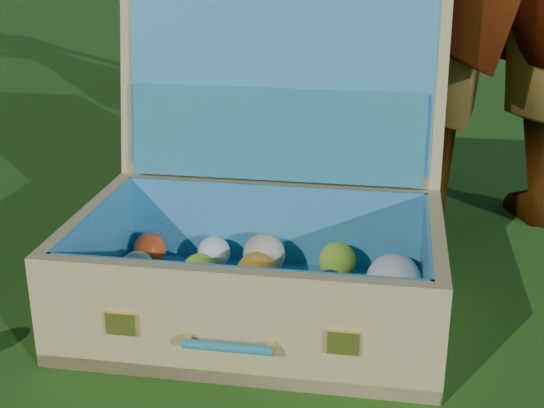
{
  "coord_description": "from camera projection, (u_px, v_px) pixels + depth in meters",
  "views": [
    {
      "loc": [
        0.46,
        -1.09,
        0.72
      ],
      "look_at": [
        0.02,
        0.21,
        0.2
      ],
      "focal_mm": 50.0,
      "sensor_mm": 36.0,
      "label": 1
    }
  ],
  "objects": [
    {
      "name": "ground",
      "position": [
        226.0,
        348.0,
        1.36
      ],
      "size": [
        60.0,
        60.0,
        0.0
      ],
      "primitive_type": "plane",
      "color": "#215114",
      "rests_on": "ground"
    },
    {
      "name": "suitcase",
      "position": [
        267.0,
        212.0,
        1.48
      ],
      "size": [
        0.77,
        0.68,
        0.65
      ],
      "rotation": [
        0.0,
        0.0,
        0.17
      ],
      "color": "tan",
      "rests_on": "ground"
    }
  ]
}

